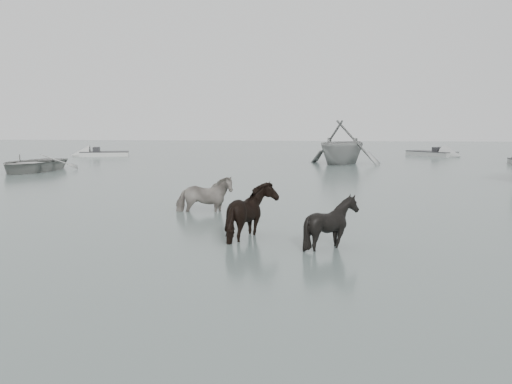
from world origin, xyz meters
The scene contains 8 objects.
ground centered at (0.00, 0.00, 0.00)m, with size 140.00×140.00×0.00m, color #51615E.
pony_pinto centered at (-2.85, 2.90, 0.76)m, with size 0.82×1.79×1.51m, color black.
pony_dark centered at (-0.86, -0.87, 0.79)m, with size 1.56×1.34×1.57m, color black.
pony_black centered at (1.00, -1.74, 0.69)m, with size 1.11×1.25×1.38m, color black.
rowboat_lead centered at (-15.50, 16.09, 0.56)m, with size 3.86×5.40×1.12m, color #A7A7A2.
rowboat_trail centered at (2.11, 23.96, 1.52)m, with size 4.97×5.75×3.03m, color #949794.
skiff_outer centered at (-16.85, 30.47, 0.38)m, with size 5.29×1.60×0.75m, color #B9BAB5, non-canonical shape.
skiff_mid centered at (9.74, 33.95, 0.38)m, with size 5.71×1.60×0.75m, color gray, non-canonical shape.
Camera 1 is at (0.76, -14.29, 2.79)m, focal length 40.00 mm.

